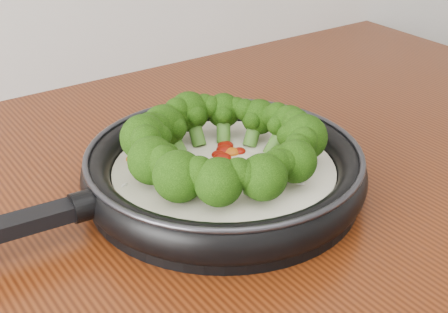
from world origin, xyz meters
TOP-DOWN VIEW (x-y plane):
  - skillet at (0.09, 1.05)m, footprint 0.54×0.36m

SIDE VIEW (x-z plane):
  - skillet at x=0.09m, z-range 0.89..0.99m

